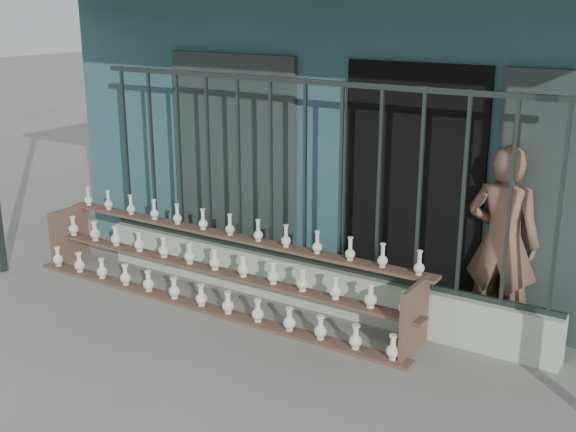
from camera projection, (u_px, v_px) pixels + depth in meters
The scene contains 6 objects.
ground at pixel (226, 355), 6.23m from camera, with size 60.00×60.00×0.00m, color slate.
workshop_building at pixel (424, 108), 9.18m from camera, with size 7.40×6.60×3.21m.
parapet_wall at pixel (304, 283), 7.22m from camera, with size 5.00×0.20×0.45m, color #ABBFA4.
security_fence at pixel (305, 173), 6.89m from camera, with size 5.00×0.04×1.80m.
shelf_rack at pixel (215, 267), 7.26m from camera, with size 4.50×0.68×0.85m.
elderly_woman at pixel (503, 242), 6.39m from camera, with size 0.64×0.42×1.76m, color brown.
Camera 1 is at (3.47, -4.45, 2.95)m, focal length 45.00 mm.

